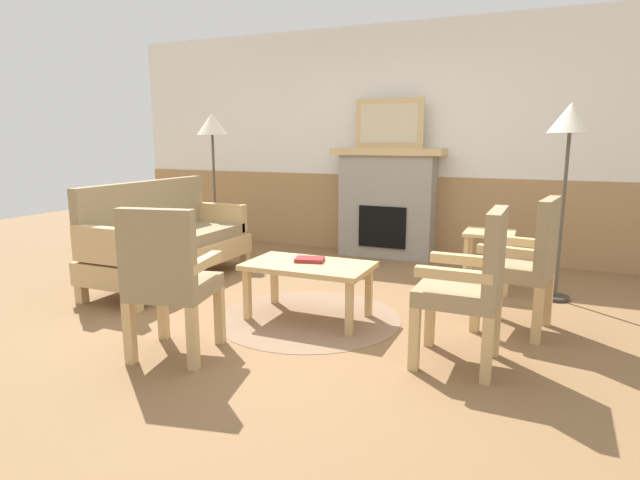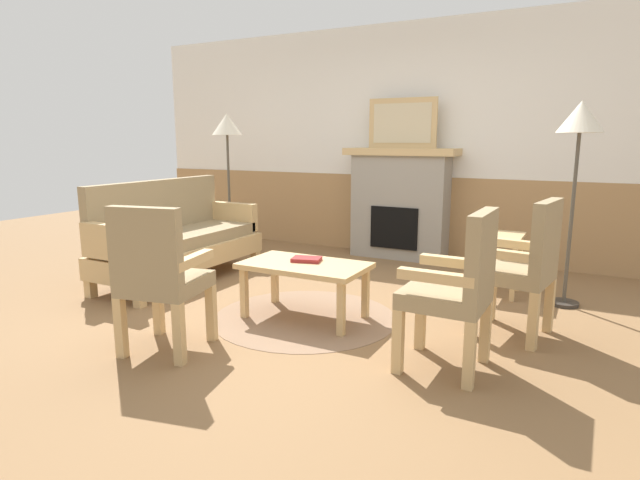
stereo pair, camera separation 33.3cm
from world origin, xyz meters
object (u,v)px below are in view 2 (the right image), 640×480
coffee_table (305,270)px  floor_lamp_by_chairs (580,130)px  side_table (497,246)px  armchair_by_window_left (525,262)px  floor_lamp_by_couch (227,133)px  couch (177,240)px  book_on_table (307,259)px  armchair_near_fireplace (457,284)px  armchair_front_left (159,273)px  framed_picture (402,123)px  fireplace (400,203)px

coffee_table → floor_lamp_by_chairs: size_ratio=0.57×
side_table → floor_lamp_by_chairs: floor_lamp_by_chairs is taller
armchair_by_window_left → floor_lamp_by_couch: size_ratio=0.58×
couch → armchair_by_window_left: same height
book_on_table → armchair_near_fireplace: 1.36m
coffee_table → armchair_front_left: (-0.49, -1.03, 0.15)m
framed_picture → floor_lamp_by_chairs: size_ratio=0.48×
floor_lamp_by_chairs → armchair_by_window_left: bearing=-104.4°
fireplace → framed_picture: size_ratio=1.62×
armchair_near_fireplace → floor_lamp_by_chairs: 1.99m
framed_picture → armchair_front_left: size_ratio=0.82×
armchair_by_window_left → side_table: 1.07m
couch → framed_picture: bearing=50.3°
fireplace → floor_lamp_by_chairs: bearing=-30.2°
book_on_table → side_table: bearing=47.4°
fireplace → armchair_front_left: size_ratio=1.33×
couch → coffee_table: 1.75m
floor_lamp_by_couch → armchair_near_fireplace: bearing=-32.4°
fireplace → floor_lamp_by_chairs: floor_lamp_by_chairs is taller
framed_picture → armchair_near_fireplace: bearing=-64.4°
couch → armchair_by_window_left: 3.25m
floor_lamp_by_couch → armchair_front_left: bearing=-60.6°
book_on_table → floor_lamp_by_couch: bearing=140.8°
book_on_table → armchair_front_left: bearing=-113.3°
framed_picture → floor_lamp_by_chairs: bearing=-30.2°
armchair_front_left → fireplace: bearing=83.0°
armchair_by_window_left → book_on_table: bearing=-168.6°
floor_lamp_by_couch → fireplace: bearing=19.2°
armchair_front_left → floor_lamp_by_couch: (-1.54, 2.73, 0.91)m
armchair_front_left → armchair_by_window_left: bearing=34.7°
armchair_near_fireplace → floor_lamp_by_couch: bearing=147.6°
fireplace → floor_lamp_by_couch: (-1.96, -0.68, 0.80)m
framed_picture → armchair_by_window_left: framed_picture is taller
couch → floor_lamp_by_couch: floor_lamp_by_couch is taller
armchair_front_left → side_table: armchair_front_left is taller
book_on_table → floor_lamp_by_couch: floor_lamp_by_couch is taller
fireplace → couch: size_ratio=0.72×
side_table → book_on_table: bearing=-132.6°
armchair_near_fireplace → armchair_by_window_left: bearing=69.8°
book_on_table → armchair_front_left: size_ratio=0.23×
coffee_table → book_on_table: (-0.02, 0.06, 0.07)m
floor_lamp_by_chairs → coffee_table: bearing=-143.9°
book_on_table → floor_lamp_by_chairs: bearing=34.6°
side_table → floor_lamp_by_couch: 3.40m
book_on_table → armchair_by_window_left: armchair_by_window_left is taller
armchair_front_left → couch: bearing=129.9°
armchair_near_fireplace → armchair_front_left: 1.86m
coffee_table → floor_lamp_by_chairs: floor_lamp_by_chairs is taller
armchair_near_fireplace → floor_lamp_by_couch: size_ratio=0.58×
coffee_table → armchair_by_window_left: size_ratio=0.98×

